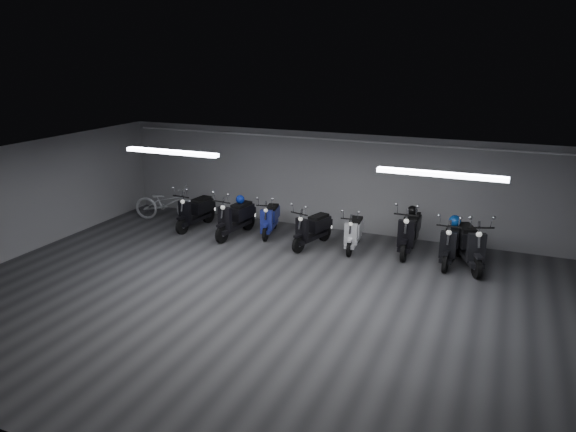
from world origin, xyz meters
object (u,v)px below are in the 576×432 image
at_px(scooter_6, 354,227).
at_px(scooter_7, 410,225).
at_px(scooter_4, 270,214).
at_px(bicycle, 166,200).
at_px(scooter_3, 235,212).
at_px(scooter_9, 470,237).
at_px(helmet_0, 455,221).
at_px(helmet_1, 240,199).
at_px(helmet_2, 412,211).
at_px(scooter_5, 312,223).
at_px(scooter_8, 452,236).
at_px(scooter_1, 195,206).

bearing_deg(scooter_6, scooter_7, 7.14).
distance_m(scooter_4, bicycle, 3.47).
height_order(scooter_3, scooter_9, scooter_9).
distance_m(scooter_4, helmet_0, 4.97).
height_order(scooter_4, bicycle, bicycle).
relative_size(helmet_1, helmet_2, 0.93).
bearing_deg(scooter_6, helmet_2, 17.68).
xyz_separation_m(scooter_5, scooter_7, (2.44, 0.54, 0.10)).
bearing_deg(helmet_0, scooter_5, -172.65).
bearing_deg(scooter_8, helmet_1, -177.15).
distance_m(scooter_8, helmet_1, 5.74).
bearing_deg(scooter_9, scooter_3, 159.93).
distance_m(scooter_5, scooter_7, 2.50).
xyz_separation_m(scooter_3, scooter_8, (5.77, 0.23, -0.01)).
bearing_deg(scooter_3, scooter_8, 9.18).
xyz_separation_m(scooter_9, helmet_0, (-0.40, 0.32, 0.27)).
bearing_deg(helmet_0, scooter_7, 175.60).
height_order(helmet_1, helmet_2, helmet_2).
bearing_deg(scooter_9, scooter_8, 150.77).
relative_size(scooter_7, scooter_9, 1.00).
height_order(helmet_0, helmet_2, helmet_2).
height_order(scooter_4, scooter_8, scooter_8).
height_order(scooter_5, scooter_6, scooter_5).
bearing_deg(helmet_2, scooter_3, -169.69).
distance_m(scooter_3, scooter_4, 0.97).
relative_size(scooter_3, scooter_8, 1.01).
height_order(scooter_5, scooter_7, scooter_7).
distance_m(scooter_5, bicycle, 4.93).
relative_size(scooter_6, helmet_1, 6.70).
height_order(scooter_6, scooter_8, scooter_8).
bearing_deg(scooter_3, helmet_0, 11.75).
distance_m(bicycle, helmet_1, 2.71).
distance_m(scooter_5, helmet_0, 3.57).
bearing_deg(scooter_5, scooter_7, 28.64).
distance_m(scooter_1, scooter_4, 2.26).
bearing_deg(scooter_1, scooter_3, -1.13).
bearing_deg(scooter_8, helmet_0, 90.00).
bearing_deg(scooter_6, scooter_4, 169.84).
height_order(scooter_8, scooter_9, scooter_9).
xyz_separation_m(scooter_5, helmet_1, (-2.23, 0.23, 0.36)).
relative_size(scooter_8, bicycle, 0.94).
bearing_deg(helmet_1, scooter_8, -0.32).
relative_size(scooter_9, helmet_2, 7.61).
bearing_deg(helmet_2, scooter_6, -157.23).
bearing_deg(scooter_4, scooter_5, -29.33).
height_order(scooter_6, helmet_2, scooter_6).
bearing_deg(scooter_9, bicycle, 156.01).
bearing_deg(helmet_2, helmet_0, -18.29).
bearing_deg(scooter_1, helmet_0, 8.31).
bearing_deg(scooter_5, scooter_1, -165.86).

